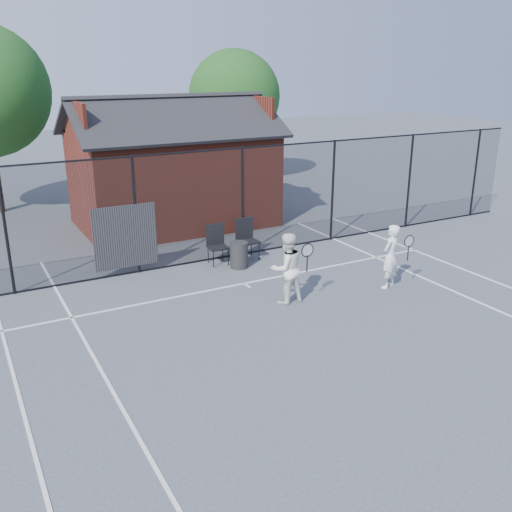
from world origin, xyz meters
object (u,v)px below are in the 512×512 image
player_back (287,268)px  chair_right (218,245)px  clubhouse (173,176)px  player_front (390,256)px  chair_left (248,240)px  waste_bin (239,255)px

player_back → chair_right: (-0.27, 3.04, -0.29)m
clubhouse → chair_right: size_ratio=6.23×
player_front → player_back: (-2.62, 0.40, 0.03)m
chair_left → clubhouse: bearing=95.2°
clubhouse → player_front: size_ratio=4.20×
player_front → waste_bin: bearing=130.5°
player_front → chair_left: bearing=120.0°
chair_left → chair_right: chair_left is taller
clubhouse → player_front: clubhouse is taller
clubhouse → chair_left: (0.45, -4.40, -1.06)m
player_front → player_back: 2.65m
player_back → chair_right: 3.07m
clubhouse → player_back: (-0.19, -7.44, -0.80)m
clubhouse → player_back: clubhouse is taller
player_back → chair_right: size_ratio=1.55×
player_back → chair_left: size_ratio=1.47×
player_back → waste_bin: 2.58m
chair_right → waste_bin: (0.37, -0.50, -0.18)m
clubhouse → chair_right: 4.55m
clubhouse → chair_left: 4.55m
player_front → waste_bin: size_ratio=2.25×
player_front → chair_left: (-1.98, 3.44, -0.23)m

